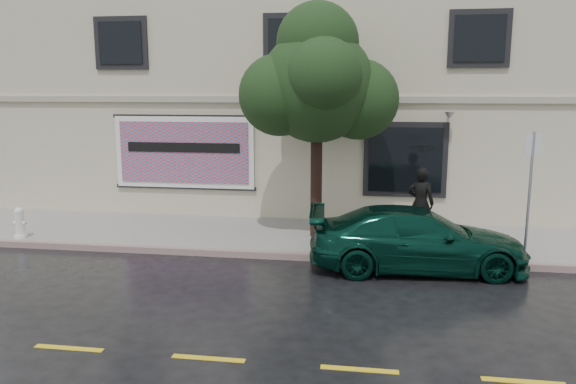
# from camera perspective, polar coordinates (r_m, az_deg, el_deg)

# --- Properties ---
(ground) EXTENTS (90.00, 90.00, 0.00)m
(ground) POSITION_cam_1_polar(r_m,az_deg,el_deg) (11.79, -3.16, -8.88)
(ground) COLOR black
(ground) RESTS_ON ground
(sidewalk) EXTENTS (20.00, 3.50, 0.15)m
(sidewalk) POSITION_cam_1_polar(r_m,az_deg,el_deg) (14.82, -0.59, -4.50)
(sidewalk) COLOR #9B9893
(sidewalk) RESTS_ON ground
(curb) EXTENTS (20.00, 0.18, 0.16)m
(curb) POSITION_cam_1_polar(r_m,az_deg,el_deg) (13.16, -1.82, -6.44)
(curb) COLOR slate
(curb) RESTS_ON ground
(road_marking) EXTENTS (19.00, 0.12, 0.01)m
(road_marking) POSITION_cam_1_polar(r_m,az_deg,el_deg) (8.66, -8.08, -16.39)
(road_marking) COLOR gold
(road_marking) RESTS_ON ground
(building) EXTENTS (20.00, 8.12, 7.00)m
(building) POSITION_cam_1_polar(r_m,az_deg,el_deg) (20.01, 2.07, 9.31)
(building) COLOR #BEB799
(building) RESTS_ON ground
(billboard) EXTENTS (4.30, 0.16, 2.20)m
(billboard) POSITION_cam_1_polar(r_m,az_deg,el_deg) (16.83, -10.52, 3.99)
(billboard) COLOR white
(billboard) RESTS_ON ground
(car) EXTENTS (4.81, 2.43, 1.36)m
(car) POSITION_cam_1_polar(r_m,az_deg,el_deg) (12.54, 12.99, -4.70)
(car) COLOR #083024
(car) RESTS_ON ground
(pedestrian) EXTENTS (0.76, 0.60, 1.83)m
(pedestrian) POSITION_cam_1_polar(r_m,az_deg,el_deg) (14.47, 13.32, -1.13)
(pedestrian) COLOR black
(pedestrian) RESTS_ON sidewalk
(umbrella) EXTENTS (1.13, 1.13, 0.73)m
(umbrella) POSITION_cam_1_polar(r_m,az_deg,el_deg) (14.28, 13.53, 3.90)
(umbrella) COLOR black
(umbrella) RESTS_ON pedestrian
(street_tree) EXTENTS (2.81, 2.81, 5.22)m
(street_tree) POSITION_cam_1_polar(r_m,az_deg,el_deg) (14.07, 2.97, 10.63)
(street_tree) COLOR black
(street_tree) RESTS_ON sidewalk
(fire_hydrant) EXTENTS (0.32, 0.30, 0.79)m
(fire_hydrant) POSITION_cam_1_polar(r_m,az_deg,el_deg) (15.81, -25.59, -2.87)
(fire_hydrant) COLOR white
(fire_hydrant) RESTS_ON sidewalk
(sign_pole) EXTENTS (0.35, 0.06, 2.85)m
(sign_pole) POSITION_cam_1_polar(r_m,az_deg,el_deg) (13.19, 23.37, 0.61)
(sign_pole) COLOR #999BA1
(sign_pole) RESTS_ON sidewalk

